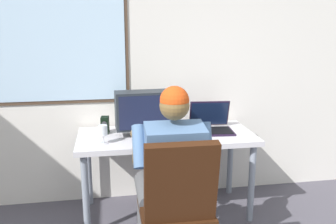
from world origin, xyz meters
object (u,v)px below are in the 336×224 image
Objects in this scene: laptop at (211,123)px; desk_speaker at (105,125)px; crt_monitor at (144,111)px; person_seated at (171,170)px; wine_glass at (103,131)px; office_chair at (178,202)px; desk at (166,143)px; coffee_mug at (188,133)px.

laptop is 0.93m from desk_speaker.
crt_monitor reaches higher than desk_speaker.
person_seated is 0.90m from desk_speaker.
wine_glass is at bearing -92.90° from desk_speaker.
office_chair is 1.11m from laptop.
desk is 0.26m from coffee_mug.
laptop reaches higher than wine_glass.
desk is at bearing 17.60° from wine_glass.
crt_monitor is at bearing 96.90° from office_chair.
laptop is (0.60, 0.04, -0.15)m from crt_monitor.
laptop is at bearing -3.87° from desk_speaker.
person_seated is 3.32× the size of laptop.
person_seated reaches higher than crt_monitor.
desk is at bearing 134.21° from coffee_mug.
crt_monitor is (-0.11, 0.67, 0.27)m from person_seated.
person_seated is 0.87m from laptop.
office_chair is 1.14m from desk_speaker.
laptop is at bearing 13.36° from wine_glass.
person_seated is 8.48× the size of wine_glass.
laptop is at bearing 39.68° from coffee_mug.
crt_monitor reaches higher than wine_glass.
crt_monitor reaches higher than office_chair.
desk is 3.12× the size of crt_monitor.
office_chair reaches higher than wine_glass.
coffee_mug is (-0.26, -0.21, -0.01)m from laptop.
desk_speaker is (0.01, 0.29, -0.03)m from wine_glass.
desk is 0.65m from person_seated.
desk is 0.55m from desk_speaker.
office_chair is at bearing -83.10° from crt_monitor.
person_seated is (-0.08, -0.65, 0.02)m from desk.
office_chair is 9.75× the size of coffee_mug.
desk is 0.92m from office_chair.
person_seated is at bearing -80.28° from crt_monitor.
coffee_mug is (0.23, 0.49, 0.11)m from person_seated.
crt_monitor is 0.42m from coffee_mug.
coffee_mug is at bearing -22.43° from desk_speaker.
person_seated is 0.55m from coffee_mug.
desk_speaker is 1.43× the size of coffee_mug.
person_seated reaches higher than desk_speaker.
wine_glass is (-0.53, -0.17, 0.18)m from desk.
crt_monitor is at bearing -17.10° from desk_speaker.
office_chair reaches higher than desk.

